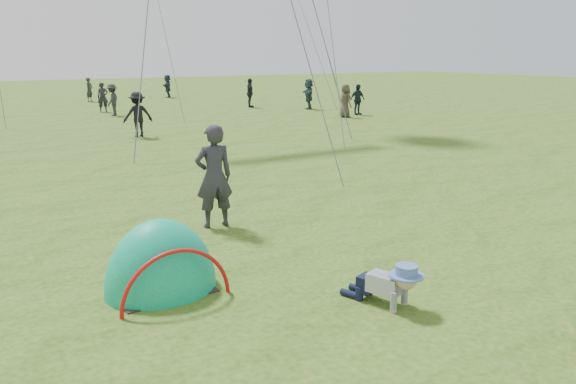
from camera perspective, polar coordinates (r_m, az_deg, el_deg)
ground at (r=7.24m, az=15.29°, el=-12.91°), size 140.00×140.00×0.00m
crawling_toddler at (r=7.49m, az=10.27°, el=-9.07°), size 0.81×0.96×0.62m
popup_tent at (r=8.15m, az=-12.70°, el=-9.64°), size 1.60×1.33×2.03m
standing_adult at (r=10.54m, az=-7.53°, el=1.57°), size 0.76×0.55×1.95m
crowd_person_0 at (r=40.56m, az=-19.52°, el=9.77°), size 0.69×0.68×1.61m
crowd_person_2 at (r=34.31m, az=-3.88°, el=10.01°), size 0.74×1.10×1.73m
crowd_person_3 at (r=31.04m, az=-17.41°, el=8.92°), size 1.10×1.22×1.65m
crowd_person_4 at (r=29.03m, az=5.85°, el=9.20°), size 0.61×0.87×1.67m
crowd_person_5 at (r=42.78m, az=-12.13°, el=10.47°), size 1.19×1.58×1.66m
crowd_person_6 at (r=33.15m, az=-18.30°, el=9.12°), size 0.64×0.46×1.62m
crowd_person_8 at (r=30.28m, az=7.07°, el=9.30°), size 0.96×0.43×1.61m
crowd_person_9 at (r=22.85m, az=-15.02°, el=7.62°), size 1.18×0.74×1.75m
crowd_person_11 at (r=33.15m, az=2.11°, el=9.91°), size 1.14×1.69×1.75m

